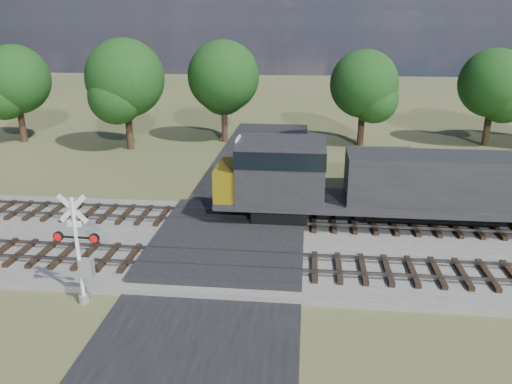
# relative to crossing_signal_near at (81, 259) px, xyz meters

# --- Properties ---
(ground) EXTENTS (160.00, 160.00, 0.00)m
(ground) POSITION_rel_crossing_signal_near_xyz_m (4.65, 5.10, -1.82)
(ground) COLOR #46522C
(ground) RESTS_ON ground
(ballast_bed) EXTENTS (140.00, 10.00, 0.30)m
(ballast_bed) POSITION_rel_crossing_signal_near_xyz_m (14.65, 5.60, -1.67)
(ballast_bed) COLOR gray
(ballast_bed) RESTS_ON ground
(road) EXTENTS (7.00, 60.00, 0.08)m
(road) POSITION_rel_crossing_signal_near_xyz_m (4.65, 5.10, -1.78)
(road) COLOR black
(road) RESTS_ON ground
(crossing_panel) EXTENTS (7.00, 9.00, 0.62)m
(crossing_panel) POSITION_rel_crossing_signal_near_xyz_m (4.65, 5.60, -1.50)
(crossing_panel) COLOR #262628
(crossing_panel) RESTS_ON ground
(track_near) EXTENTS (140.00, 2.60, 0.33)m
(track_near) POSITION_rel_crossing_signal_near_xyz_m (7.77, 3.10, -1.40)
(track_near) COLOR black
(track_near) RESTS_ON ballast_bed
(track_far) EXTENTS (140.00, 2.60, 0.33)m
(track_far) POSITION_rel_crossing_signal_near_xyz_m (7.77, 8.10, -1.40)
(track_far) COLOR black
(track_far) RESTS_ON ballast_bed
(crossing_signal_near) EXTENTS (1.76, 0.38, 4.37)m
(crossing_signal_near) POSITION_rel_crossing_signal_near_xyz_m (0.00, 0.00, 0.00)
(crossing_signal_near) COLOR silver
(crossing_signal_near) RESTS_ON ground
(crossing_signal_far) EXTENTS (1.52, 0.42, 3.80)m
(crossing_signal_far) POSITION_rel_crossing_signal_near_xyz_m (7.63, 13.08, -0.24)
(crossing_signal_far) COLOR silver
(crossing_signal_far) RESTS_ON ground
(equipment_shed) EXTENTS (4.06, 4.06, 2.57)m
(equipment_shed) POSITION_rel_crossing_signal_near_xyz_m (12.99, 14.04, -0.52)
(equipment_shed) COLOR #4A2820
(equipment_shed) RESTS_ON ground
(treeline) EXTENTS (84.26, 10.57, 10.00)m
(treeline) POSITION_rel_crossing_signal_near_xyz_m (15.63, 25.96, 4.04)
(treeline) COLOR black
(treeline) RESTS_ON ground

